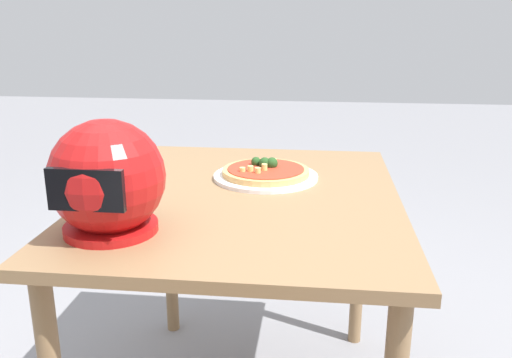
% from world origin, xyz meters
% --- Properties ---
extents(dining_table, '(0.88, 1.10, 0.78)m').
position_xyz_m(dining_table, '(0.00, 0.00, 0.68)').
color(dining_table, olive).
rests_on(dining_table, ground).
extents(pizza_plate, '(0.33, 0.33, 0.01)m').
position_xyz_m(pizza_plate, '(-0.04, -0.15, 0.78)').
color(pizza_plate, white).
rests_on(pizza_plate, dining_table).
extents(pizza, '(0.27, 0.27, 0.05)m').
position_xyz_m(pizza, '(-0.04, -0.16, 0.80)').
color(pizza, tan).
rests_on(pizza, pizza_plate).
extents(motorcycle_helmet, '(0.27, 0.27, 0.27)m').
position_xyz_m(motorcycle_helmet, '(0.28, 0.33, 0.91)').
color(motorcycle_helmet, '#B21414').
rests_on(motorcycle_helmet, dining_table).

